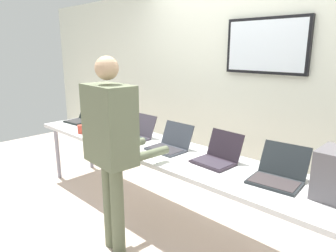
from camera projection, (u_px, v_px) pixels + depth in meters
ground at (163, 219)px, 3.14m from camera, size 8.00×8.00×0.04m
back_wall at (231, 88)px, 3.60m from camera, size 8.00×0.11×2.45m
workbench at (163, 153)px, 2.96m from camera, size 3.64×0.70×0.74m
laptop_station_0 at (82, 117)px, 4.04m from camera, size 0.34×0.39×0.25m
laptop_station_1 at (107, 124)px, 3.68m from camera, size 0.32×0.31×0.25m
laptop_station_2 at (135, 133)px, 3.30m from camera, size 0.38×0.35×0.24m
laptop_station_3 at (170, 144)px, 2.92m from camera, size 0.35×0.33×0.24m
laptop_station_4 at (217, 156)px, 2.59m from camera, size 0.35×0.35×0.25m
laptop_station_5 at (278, 174)px, 2.22m from camera, size 0.38×0.41×0.24m
person at (111, 139)px, 2.43m from camera, size 0.46×0.61×1.64m
coffee_mug at (81, 129)px, 3.48m from camera, size 0.08×0.08×0.09m
paper_sheet at (176, 162)px, 2.60m from camera, size 0.25×0.32×0.00m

